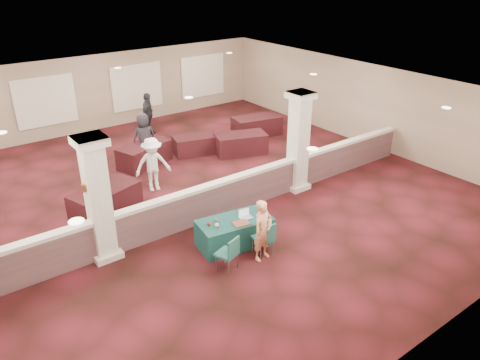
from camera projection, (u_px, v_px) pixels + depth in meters
ground at (194, 196)px, 14.79m from camera, size 16.00×16.00×0.00m
wall_back at (93, 93)px, 19.89m from camera, size 16.00×0.04×3.20m
wall_front at (426, 282)px, 8.31m from camera, size 16.00×0.04×3.20m
wall_right at (365, 104)px, 18.42m from camera, size 0.04×16.00×3.20m
ceiling at (189, 97)px, 13.41m from camera, size 16.00×16.00×0.02m
partition_wall at (220, 198)px, 13.46m from camera, size 15.60×0.28×1.10m
column_left at (98, 198)px, 11.11m from camera, size 0.72×0.72×3.20m
column_right at (298, 141)px, 14.62m from camera, size 0.72×0.72×3.20m
sconce_left at (84, 188)px, 10.80m from camera, size 0.12×0.12×0.18m
sconce_right at (107, 182)px, 11.10m from camera, size 0.12×0.12×0.18m
near_table at (235, 232)px, 12.15m from camera, size 2.03×1.24×0.73m
conf_chair_main at (265, 237)px, 11.61m from camera, size 0.51×0.52×0.93m
conf_chair_side at (230, 251)px, 11.04m from camera, size 0.58×0.58×0.91m
woman at (263, 230)px, 11.40m from camera, size 0.63×0.48×1.60m
far_table_front_left at (106, 201)px, 13.62m from camera, size 2.22×1.60×0.81m
far_table_front_center at (197, 145)px, 17.89m from camera, size 1.89×1.27×0.70m
far_table_front_right at (241, 144)px, 17.87m from camera, size 2.13×1.53×0.78m
far_table_back_center at (144, 155)px, 16.88m from camera, size 2.13×1.53×0.78m
far_table_back_right at (257, 126)px, 19.73m from camera, size 2.13×1.35×0.80m
attendee_a at (98, 184)px, 13.54m from camera, size 0.99×0.83×1.80m
attendee_b at (153, 164)px, 14.82m from camera, size 1.22×0.75×1.77m
attendee_c at (148, 114)px, 19.56m from camera, size 1.10×1.10×1.79m
attendee_d at (144, 138)px, 16.99m from camera, size 0.95×0.59×1.81m
laptop_base at (246, 218)px, 12.07m from camera, size 0.36×0.28×0.02m
laptop_screen at (244, 212)px, 12.12m from camera, size 0.33×0.06×0.22m
screen_glow at (244, 212)px, 12.12m from camera, size 0.30×0.05×0.19m
knitting at (241, 223)px, 11.81m from camera, size 0.44×0.36×0.03m
yarn_cream at (217, 225)px, 11.66m from camera, size 0.11×0.11×0.11m
yarn_red at (209, 224)px, 11.72m from camera, size 0.10×0.10×0.10m
yarn_grey at (217, 220)px, 11.88m from camera, size 0.10×0.10×0.10m
scissors at (262, 219)px, 12.04m from camera, size 0.12×0.05×0.01m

